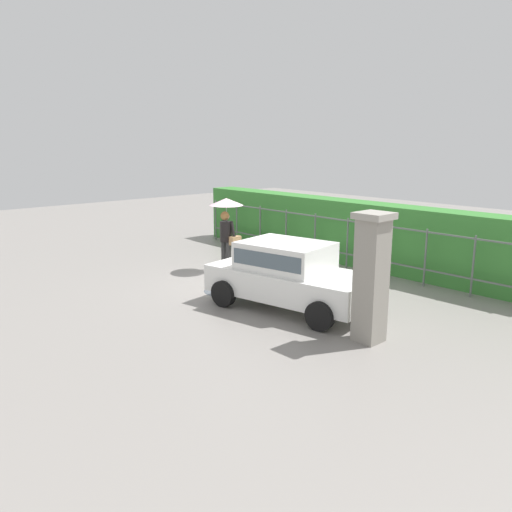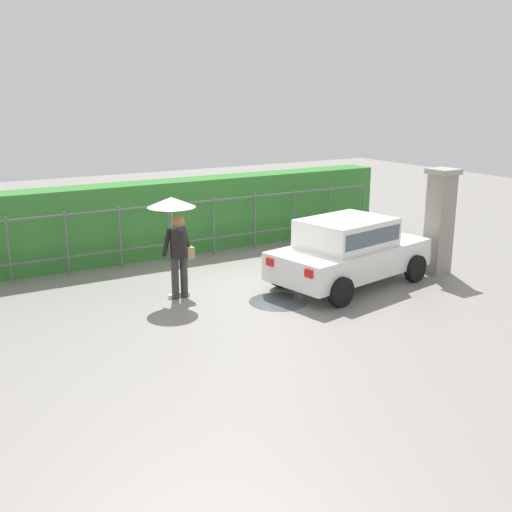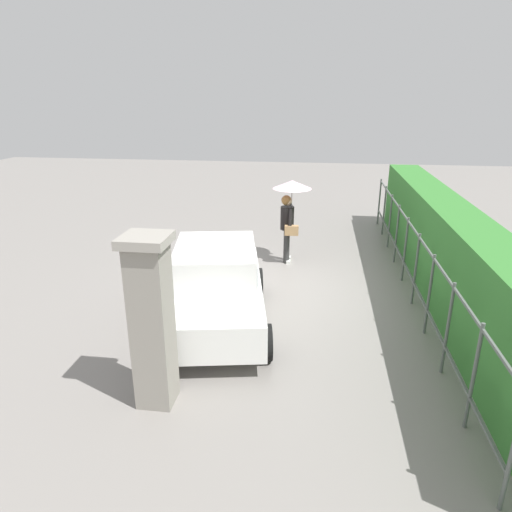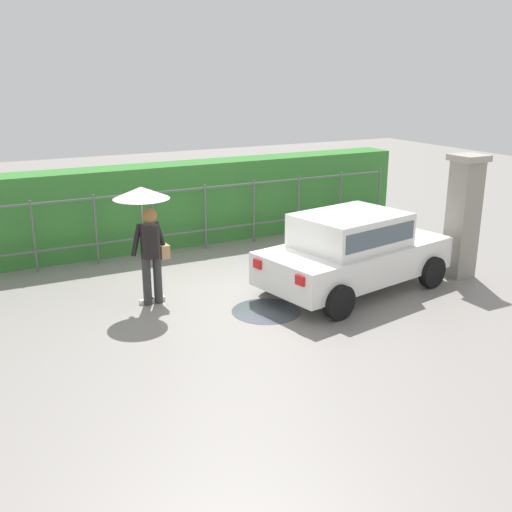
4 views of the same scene
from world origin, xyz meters
TOP-DOWN VIEW (x-y plane):
  - ground_plane at (0.00, 0.00)m, footprint 40.00×40.00m
  - car at (1.99, -0.75)m, footprint 3.95×2.40m
  - pedestrian at (-1.56, 0.35)m, footprint 0.96×0.96m
  - gate_pillar at (4.39, -1.06)m, footprint 0.60×0.60m
  - fence_section at (0.03, 3.04)m, footprint 11.25×0.05m
  - hedge_row at (0.03, 3.78)m, footprint 12.20×0.90m
  - puddle_near at (0.07, -0.95)m, footprint 1.20×1.20m

SIDE VIEW (x-z plane):
  - ground_plane at x=0.00m, z-range 0.00..0.00m
  - puddle_near at x=0.07m, z-range 0.00..0.00m
  - car at x=1.99m, z-range 0.06..1.54m
  - fence_section at x=0.03m, z-range 0.08..1.58m
  - hedge_row at x=0.03m, z-range 0.00..1.90m
  - gate_pillar at x=4.39m, z-range 0.03..2.45m
  - pedestrian at x=-1.56m, z-range 0.49..2.57m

